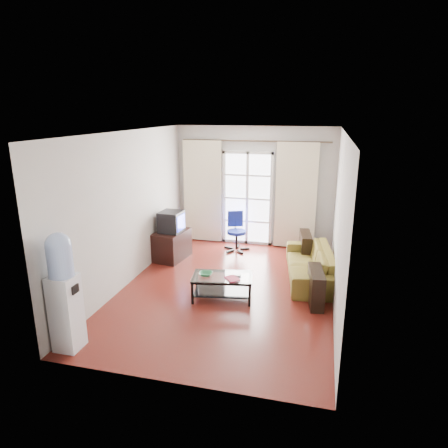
# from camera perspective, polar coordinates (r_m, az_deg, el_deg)

# --- Properties ---
(floor) EXTENTS (5.20, 5.20, 0.00)m
(floor) POSITION_cam_1_polar(r_m,az_deg,el_deg) (7.13, 0.49, -9.23)
(floor) COLOR maroon
(floor) RESTS_ON ground
(ceiling) EXTENTS (5.20, 5.20, 0.00)m
(ceiling) POSITION_cam_1_polar(r_m,az_deg,el_deg) (6.45, 0.55, 13.00)
(ceiling) COLOR white
(ceiling) RESTS_ON wall_back
(wall_back) EXTENTS (3.60, 0.02, 2.70)m
(wall_back) POSITION_cam_1_polar(r_m,az_deg,el_deg) (9.15, 4.37, 5.34)
(wall_back) COLOR beige
(wall_back) RESTS_ON floor
(wall_front) EXTENTS (3.60, 0.02, 2.70)m
(wall_front) POSITION_cam_1_polar(r_m,az_deg,el_deg) (4.31, -7.70, -7.24)
(wall_front) COLOR beige
(wall_front) RESTS_ON floor
(wall_left) EXTENTS (0.02, 5.20, 2.70)m
(wall_left) POSITION_cam_1_polar(r_m,az_deg,el_deg) (7.28, -13.39, 2.17)
(wall_left) COLOR beige
(wall_left) RESTS_ON floor
(wall_right) EXTENTS (0.02, 5.20, 2.70)m
(wall_right) POSITION_cam_1_polar(r_m,az_deg,el_deg) (6.49, 16.15, 0.29)
(wall_right) COLOR beige
(wall_right) RESTS_ON floor
(french_door) EXTENTS (1.16, 0.06, 2.15)m
(french_door) POSITION_cam_1_polar(r_m,az_deg,el_deg) (9.18, 3.35, 3.64)
(french_door) COLOR white
(french_door) RESTS_ON wall_back
(curtain_rod) EXTENTS (3.30, 0.04, 0.04)m
(curtain_rod) POSITION_cam_1_polar(r_m,az_deg,el_deg) (8.92, 4.40, 11.74)
(curtain_rod) COLOR #4C3F2D
(curtain_rod) RESTS_ON wall_back
(curtain_left) EXTENTS (0.90, 0.07, 2.35)m
(curtain_left) POSITION_cam_1_polar(r_m,az_deg,el_deg) (9.34, -3.08, 4.65)
(curtain_left) COLOR beige
(curtain_left) RESTS_ON curtain_rod
(curtain_right) EXTENTS (0.90, 0.07, 2.35)m
(curtain_right) POSITION_cam_1_polar(r_m,az_deg,el_deg) (8.95, 10.23, 3.92)
(curtain_right) COLOR beige
(curtain_right) RESTS_ON curtain_rod
(radiator) EXTENTS (0.64, 0.12, 0.64)m
(radiator) POSITION_cam_1_polar(r_m,az_deg,el_deg) (9.20, 9.04, -1.30)
(radiator) COLOR #959698
(radiator) RESTS_ON floor
(sofa) EXTENTS (2.18, 1.30, 0.58)m
(sofa) POSITION_cam_1_polar(r_m,az_deg,el_deg) (7.60, 12.15, -5.57)
(sofa) COLOR brown
(sofa) RESTS_ON floor
(coffee_table) EXTENTS (1.06, 0.71, 0.40)m
(coffee_table) POSITION_cam_1_polar(r_m,az_deg,el_deg) (6.69, -0.26, -8.55)
(coffee_table) COLOR silver
(coffee_table) RESTS_ON floor
(bowl) EXTENTS (0.27, 0.27, 0.05)m
(bowl) POSITION_cam_1_polar(r_m,az_deg,el_deg) (6.65, -2.63, -7.15)
(bowl) COLOR #308542
(bowl) RESTS_ON coffee_table
(book) EXTENTS (0.44, 0.44, 0.02)m
(book) POSITION_cam_1_polar(r_m,az_deg,el_deg) (6.46, 0.46, -7.99)
(book) COLOR maroon
(book) RESTS_ON coffee_table
(remote) EXTENTS (0.18, 0.10, 0.02)m
(remote) POSITION_cam_1_polar(r_m,az_deg,el_deg) (6.60, 1.67, -7.48)
(remote) COLOR black
(remote) RESTS_ON coffee_table
(tv_stand) EXTENTS (0.66, 0.89, 0.60)m
(tv_stand) POSITION_cam_1_polar(r_m,az_deg,el_deg) (8.47, -7.49, -2.97)
(tv_stand) COLOR black
(tv_stand) RESTS_ON floor
(crt_tv) EXTENTS (0.50, 0.49, 0.43)m
(crt_tv) POSITION_cam_1_polar(r_m,az_deg,el_deg) (8.30, -7.66, 0.35)
(crt_tv) COLOR black
(crt_tv) RESTS_ON tv_stand
(task_chair) EXTENTS (0.76, 0.76, 0.87)m
(task_chair) POSITION_cam_1_polar(r_m,az_deg,el_deg) (8.92, 1.77, -2.16)
(task_chair) COLOR black
(task_chair) RESTS_ON floor
(water_cooler) EXTENTS (0.35, 0.33, 1.60)m
(water_cooler) POSITION_cam_1_polar(r_m,az_deg,el_deg) (5.53, -21.94, -8.73)
(water_cooler) COLOR white
(water_cooler) RESTS_ON floor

